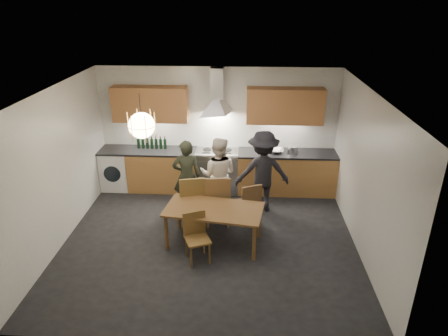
{
  "coord_description": "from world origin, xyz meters",
  "views": [
    {
      "loc": [
        0.57,
        -5.84,
        3.96
      ],
      "look_at": [
        0.23,
        0.4,
        1.2
      ],
      "focal_mm": 32.0,
      "sensor_mm": 36.0,
      "label": 1
    }
  ],
  "objects_px": {
    "person_left": "(187,177)",
    "person_mid": "(218,175)",
    "person_right": "(263,172)",
    "chair_back_left": "(192,198)",
    "chair_front": "(196,233)",
    "wine_bottles": "(152,142)",
    "mixing_bowl": "(276,151)",
    "dining_table": "(214,213)",
    "stock_pot": "(293,150)"
  },
  "relations": [
    {
      "from": "dining_table",
      "to": "chair_back_left",
      "type": "xyz_separation_m",
      "value": [
        -0.43,
        0.55,
        -0.02
      ]
    },
    {
      "from": "person_mid",
      "to": "wine_bottles",
      "type": "bearing_deg",
      "value": -25.3
    },
    {
      "from": "person_right",
      "to": "chair_back_left",
      "type": "bearing_deg",
      "value": 21.02
    },
    {
      "from": "dining_table",
      "to": "stock_pot",
      "type": "relative_size",
      "value": 7.92
    },
    {
      "from": "dining_table",
      "to": "stock_pot",
      "type": "height_order",
      "value": "stock_pot"
    },
    {
      "from": "chair_front",
      "to": "person_mid",
      "type": "distance_m",
      "value": 1.67
    },
    {
      "from": "person_right",
      "to": "mixing_bowl",
      "type": "xyz_separation_m",
      "value": [
        0.31,
        0.79,
        0.13
      ]
    },
    {
      "from": "wine_bottles",
      "to": "person_left",
      "type": "bearing_deg",
      "value": -49.44
    },
    {
      "from": "person_left",
      "to": "chair_front",
      "type": "bearing_deg",
      "value": 92.94
    },
    {
      "from": "person_left",
      "to": "stock_pot",
      "type": "bearing_deg",
      "value": -166.49
    },
    {
      "from": "mixing_bowl",
      "to": "person_mid",
      "type": "bearing_deg",
      "value": -144.18
    },
    {
      "from": "person_right",
      "to": "mixing_bowl",
      "type": "distance_m",
      "value": 0.86
    },
    {
      "from": "dining_table",
      "to": "chair_back_left",
      "type": "distance_m",
      "value": 0.7
    },
    {
      "from": "wine_bottles",
      "to": "mixing_bowl",
      "type": "bearing_deg",
      "value": -2.25
    },
    {
      "from": "person_mid",
      "to": "mixing_bowl",
      "type": "height_order",
      "value": "person_mid"
    },
    {
      "from": "person_right",
      "to": "stock_pot",
      "type": "relative_size",
      "value": 7.52
    },
    {
      "from": "person_right",
      "to": "wine_bottles",
      "type": "height_order",
      "value": "person_right"
    },
    {
      "from": "person_right",
      "to": "chair_front",
      "type": "bearing_deg",
      "value": 49.29
    },
    {
      "from": "chair_back_left",
      "to": "person_mid",
      "type": "bearing_deg",
      "value": -137.33
    },
    {
      "from": "chair_back_left",
      "to": "person_right",
      "type": "distance_m",
      "value": 1.47
    },
    {
      "from": "dining_table",
      "to": "mixing_bowl",
      "type": "relative_size",
      "value": 5.54
    },
    {
      "from": "person_mid",
      "to": "mixing_bowl",
      "type": "xyz_separation_m",
      "value": [
        1.16,
        0.83,
        0.19
      ]
    },
    {
      "from": "person_mid",
      "to": "stock_pot",
      "type": "xyz_separation_m",
      "value": [
        1.49,
        0.82,
        0.23
      ]
    },
    {
      "from": "mixing_bowl",
      "to": "wine_bottles",
      "type": "xyz_separation_m",
      "value": [
        -2.64,
        0.1,
        0.1
      ]
    },
    {
      "from": "mixing_bowl",
      "to": "stock_pot",
      "type": "distance_m",
      "value": 0.34
    },
    {
      "from": "chair_front",
      "to": "person_right",
      "type": "distance_m",
      "value": 2.03
    },
    {
      "from": "chair_back_left",
      "to": "person_left",
      "type": "height_order",
      "value": "person_left"
    },
    {
      "from": "chair_back_left",
      "to": "chair_front",
      "type": "xyz_separation_m",
      "value": [
        0.18,
        -0.98,
        -0.11
      ]
    },
    {
      "from": "dining_table",
      "to": "stock_pot",
      "type": "distance_m",
      "value": 2.53
    },
    {
      "from": "dining_table",
      "to": "chair_back_left",
      "type": "height_order",
      "value": "chair_back_left"
    },
    {
      "from": "person_mid",
      "to": "wine_bottles",
      "type": "relative_size",
      "value": 2.35
    },
    {
      "from": "person_right",
      "to": "dining_table",
      "type": "bearing_deg",
      "value": 48.28
    },
    {
      "from": "chair_back_left",
      "to": "mixing_bowl",
      "type": "bearing_deg",
      "value": -150.78
    },
    {
      "from": "person_left",
      "to": "person_mid",
      "type": "bearing_deg",
      "value": 178.65
    },
    {
      "from": "dining_table",
      "to": "mixing_bowl",
      "type": "distance_m",
      "value": 2.36
    },
    {
      "from": "person_left",
      "to": "wine_bottles",
      "type": "xyz_separation_m",
      "value": [
        -0.88,
        1.03,
        0.3
      ]
    },
    {
      "from": "person_right",
      "to": "wine_bottles",
      "type": "distance_m",
      "value": 2.51
    },
    {
      "from": "person_mid",
      "to": "person_left",
      "type": "bearing_deg",
      "value": 15.73
    },
    {
      "from": "chair_back_left",
      "to": "chair_front",
      "type": "distance_m",
      "value": 1.0
    },
    {
      "from": "chair_back_left",
      "to": "stock_pot",
      "type": "xyz_separation_m",
      "value": [
        1.92,
        1.47,
        0.4
      ]
    },
    {
      "from": "chair_back_left",
      "to": "mixing_bowl",
      "type": "relative_size",
      "value": 3.26
    },
    {
      "from": "person_mid",
      "to": "wine_bottles",
      "type": "height_order",
      "value": "person_mid"
    },
    {
      "from": "person_right",
      "to": "wine_bottles",
      "type": "xyz_separation_m",
      "value": [
        -2.33,
        0.9,
        0.22
      ]
    },
    {
      "from": "mixing_bowl",
      "to": "person_right",
      "type": "bearing_deg",
      "value": -111.08
    },
    {
      "from": "chair_front",
      "to": "mixing_bowl",
      "type": "bearing_deg",
      "value": 37.35
    },
    {
      "from": "chair_back_left",
      "to": "person_left",
      "type": "relative_size",
      "value": 0.68
    },
    {
      "from": "person_right",
      "to": "wine_bottles",
      "type": "bearing_deg",
      "value": -28.33
    },
    {
      "from": "dining_table",
      "to": "person_right",
      "type": "height_order",
      "value": "person_right"
    },
    {
      "from": "chair_front",
      "to": "person_left",
      "type": "xyz_separation_m",
      "value": [
        -0.35,
        1.53,
        0.27
      ]
    },
    {
      "from": "person_left",
      "to": "person_right",
      "type": "xyz_separation_m",
      "value": [
        1.45,
        0.13,
        0.08
      ]
    }
  ]
}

